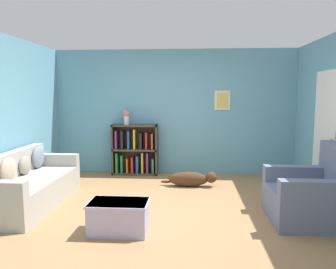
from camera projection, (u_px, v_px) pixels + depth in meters
name	position (u px, v px, depth m)	size (l,w,h in m)	color
ground_plane	(166.00, 208.00, 4.84)	(14.00, 14.00, 0.00)	#997047
wall_back	(174.00, 112.00, 6.91)	(5.60, 0.13, 2.60)	#609EB7
couch	(28.00, 185.00, 4.94)	(0.81, 1.99, 0.80)	#ADA89E
bookshelf	(135.00, 151.00, 6.87)	(0.95, 0.30, 1.05)	#42382D
recliner_chair	(313.00, 195.00, 4.32)	(0.98, 0.98, 1.02)	slate
coffee_table	(119.00, 216.00, 3.98)	(0.72, 0.45, 0.38)	#ADA3CC
dog	(191.00, 179.00, 5.97)	(1.03, 0.24, 0.28)	#472D19
vase	(126.00, 116.00, 6.77)	(0.14, 0.14, 0.31)	silver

